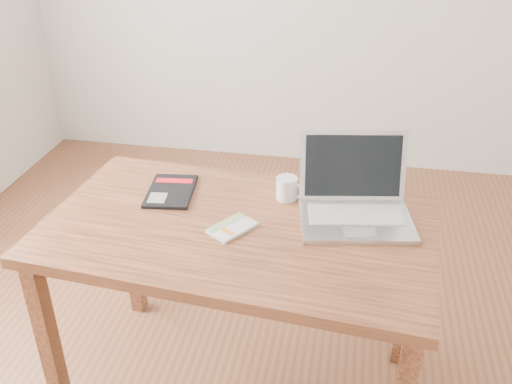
% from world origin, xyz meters
% --- Properties ---
extents(room, '(4.04, 4.04, 2.70)m').
position_xyz_m(room, '(-0.07, 0.00, 1.36)').
color(room, brown).
rests_on(room, ground).
extents(desk, '(1.35, 0.85, 0.75)m').
position_xyz_m(desk, '(-0.19, -0.07, 0.66)').
color(desk, '#5A301B').
rests_on(desk, ground).
extents(white_guidebook, '(0.16, 0.18, 0.01)m').
position_xyz_m(white_guidebook, '(-0.21, -0.10, 0.76)').
color(white_guidebook, silver).
rests_on(white_guidebook, desk).
extents(black_guidebook, '(0.19, 0.26, 0.01)m').
position_xyz_m(black_guidebook, '(-0.48, 0.10, 0.76)').
color(black_guidebook, black).
rests_on(black_guidebook, desk).
extents(laptop, '(0.42, 0.38, 0.25)m').
position_xyz_m(laptop, '(0.18, 0.07, 0.80)').
color(laptop, silver).
rests_on(laptop, desk).
extents(coffee_mug, '(0.11, 0.08, 0.08)m').
position_xyz_m(coffee_mug, '(-0.06, 0.14, 0.79)').
color(coffee_mug, white).
rests_on(coffee_mug, desk).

